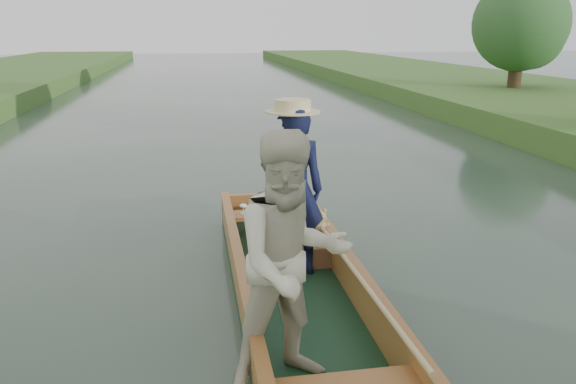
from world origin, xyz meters
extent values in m
plane|color=#283D30|center=(0.00, 0.00, 0.00)|extent=(120.00, 120.00, 0.00)
cylinder|color=#47331E|center=(9.80, 13.00, 1.13)|extent=(0.44, 0.44, 2.25)
sphere|color=#275321|center=(9.80, 13.00, 2.65)|extent=(3.06, 3.06, 3.06)
sphere|color=#275321|center=(10.40, 13.30, 2.25)|extent=(2.20, 2.20, 2.20)
cube|color=#13311C|center=(0.00, 0.00, 0.04)|extent=(1.10, 5.00, 0.08)
cube|color=#A16C31|center=(-0.51, 0.00, 0.24)|extent=(0.08, 5.00, 0.32)
cube|color=#A16C31|center=(0.51, 0.00, 0.24)|extent=(0.08, 5.00, 0.32)
cube|color=#A16C31|center=(0.00, 2.46, 0.24)|extent=(1.10, 0.08, 0.32)
cube|color=#A16C31|center=(-0.51, 0.00, 0.42)|extent=(0.10, 5.00, 0.04)
cube|color=#A16C31|center=(0.51, 0.00, 0.42)|extent=(0.10, 5.00, 0.04)
cube|color=#A16C31|center=(0.00, 1.90, 0.30)|extent=(0.94, 0.30, 0.05)
imported|color=#101434|center=(0.06, 0.67, 0.93)|extent=(0.64, 0.43, 1.71)
cylinder|color=beige|center=(0.06, 0.67, 1.75)|extent=(0.52, 0.52, 0.12)
imported|color=beige|center=(-0.27, -1.11, 0.97)|extent=(0.99, 0.85, 1.77)
cube|color=brown|center=(0.16, 1.14, 0.19)|extent=(0.85, 0.90, 0.22)
sphere|color=tan|center=(0.42, 1.04, 0.40)|extent=(0.18, 0.18, 0.18)
sphere|color=tan|center=(0.42, 1.03, 0.54)|extent=(0.14, 0.14, 0.14)
sphere|color=tan|center=(0.37, 1.03, 0.60)|extent=(0.05, 0.05, 0.05)
sphere|color=tan|center=(0.47, 1.03, 0.60)|extent=(0.05, 0.05, 0.05)
sphere|color=tan|center=(0.42, 0.97, 0.52)|extent=(0.05, 0.05, 0.05)
sphere|color=tan|center=(0.34, 1.02, 0.43)|extent=(0.06, 0.06, 0.06)
sphere|color=tan|center=(0.50, 1.02, 0.43)|extent=(0.06, 0.06, 0.06)
sphere|color=tan|center=(0.37, 1.01, 0.32)|extent=(0.07, 0.07, 0.07)
sphere|color=tan|center=(0.46, 1.01, 0.32)|extent=(0.07, 0.07, 0.07)
cylinder|color=silver|center=(-0.32, 1.90, 0.33)|extent=(0.07, 0.07, 0.01)
cylinder|color=silver|center=(-0.32, 1.90, 0.37)|extent=(0.01, 0.01, 0.08)
ellipsoid|color=silver|center=(-0.32, 1.90, 0.43)|extent=(0.09, 0.09, 0.05)
cylinder|color=tan|center=(0.43, 0.08, 0.46)|extent=(0.04, 3.90, 0.18)
camera|label=1|loc=(-0.87, -4.51, 2.45)|focal=35.00mm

